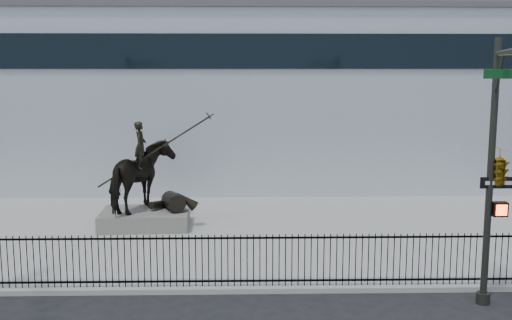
{
  "coord_description": "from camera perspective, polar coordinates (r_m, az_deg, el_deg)",
  "views": [
    {
      "loc": [
        0.58,
        -14.9,
        6.23
      ],
      "look_at": [
        1.06,
        6.0,
        3.02
      ],
      "focal_mm": 42.0,
      "sensor_mm": 36.0,
      "label": 1
    }
  ],
  "objects": [
    {
      "name": "building",
      "position": [
        34.95,
        -2.26,
        5.89
      ],
      "size": [
        44.0,
        14.0,
        9.0
      ],
      "primitive_type": "cube",
      "color": "silver",
      "rests_on": "ground"
    },
    {
      "name": "ground",
      "position": [
        16.16,
        -3.37,
        -13.96
      ],
      "size": [
        120.0,
        120.0,
        0.0
      ],
      "primitive_type": "plane",
      "color": "black",
      "rests_on": "ground"
    },
    {
      "name": "equestrian_statue",
      "position": [
        23.32,
        -10.45,
        -1.63
      ],
      "size": [
        4.3,
        2.73,
        3.64
      ],
      "rotation": [
        0.0,
        0.0,
        0.03
      ],
      "color": "black",
      "rests_on": "statue_plinth"
    },
    {
      "name": "picket_fence",
      "position": [
        17.02,
        -3.24,
        -9.53
      ],
      "size": [
        22.1,
        0.1,
        1.5
      ],
      "color": "black",
      "rests_on": "plaza"
    },
    {
      "name": "plaza",
      "position": [
        22.76,
        -2.74,
        -6.97
      ],
      "size": [
        30.0,
        12.0,
        0.15
      ],
      "primitive_type": "cube",
      "color": "gray",
      "rests_on": "ground"
    },
    {
      "name": "statue_plinth",
      "position": [
        23.68,
        -10.5,
        -5.51
      ],
      "size": [
        3.43,
        2.42,
        0.63
      ],
      "primitive_type": "cube",
      "rotation": [
        0.0,
        0.0,
        0.03
      ],
      "color": "#585650",
      "rests_on": "plaza"
    },
    {
      "name": "traffic_signal_right",
      "position": [
        14.24,
        23.12,
        2.47
      ],
      "size": [
        2.17,
        6.86,
        7.0
      ],
      "color": "#242721",
      "rests_on": "ground"
    }
  ]
}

